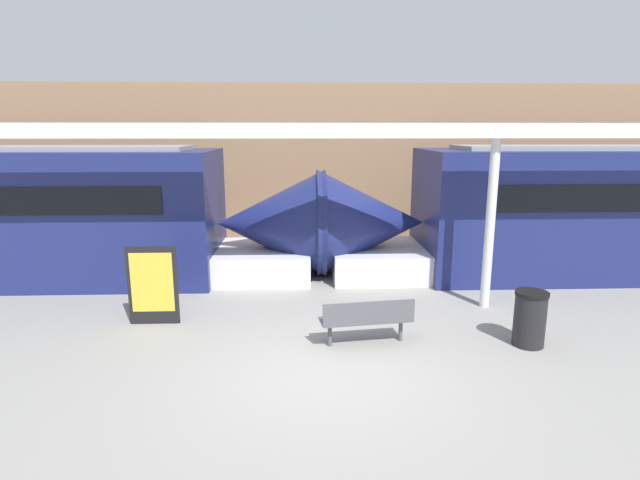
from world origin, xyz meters
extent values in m
plane|color=gray|center=(0.00, 0.00, 0.00)|extent=(60.00, 60.00, 0.00)
cube|color=#937051|center=(0.00, 9.20, 2.50)|extent=(56.00, 0.20, 5.00)
cone|color=navy|center=(1.41, 5.21, 1.32)|extent=(2.66, 2.63, 2.63)
cube|color=silver|center=(1.66, 5.21, 0.35)|extent=(2.39, 2.46, 0.70)
cone|color=navy|center=(-1.04, 5.21, 1.32)|extent=(2.66, 2.63, 2.63)
cube|color=silver|center=(-1.30, 5.21, 0.35)|extent=(2.39, 2.46, 0.70)
cube|color=#4C4F54|center=(0.78, 0.98, 0.43)|extent=(1.60, 0.65, 0.04)
cube|color=#4C4F54|center=(0.81, 0.78, 0.63)|extent=(1.55, 0.25, 0.36)
cylinder|color=#4C4F54|center=(0.16, 0.90, 0.21)|extent=(0.07, 0.07, 0.41)
cylinder|color=#4C4F54|center=(1.40, 1.07, 0.21)|extent=(0.07, 0.07, 0.41)
cylinder|color=black|center=(3.52, 0.80, 0.44)|extent=(0.52, 0.52, 0.89)
cylinder|color=black|center=(3.52, 0.80, 0.92)|extent=(0.54, 0.54, 0.06)
cube|color=black|center=(-3.07, 2.03, 0.74)|extent=(0.92, 0.06, 1.48)
cube|color=gold|center=(-3.07, 1.99, 0.81)|extent=(0.78, 0.01, 1.13)
cylinder|color=silver|center=(3.47, 2.70, 1.71)|extent=(0.19, 0.19, 3.42)
cube|color=silver|center=(3.47, 2.70, 3.56)|extent=(28.00, 0.60, 0.28)
camera|label=1|loc=(-0.30, -6.94, 3.57)|focal=28.00mm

